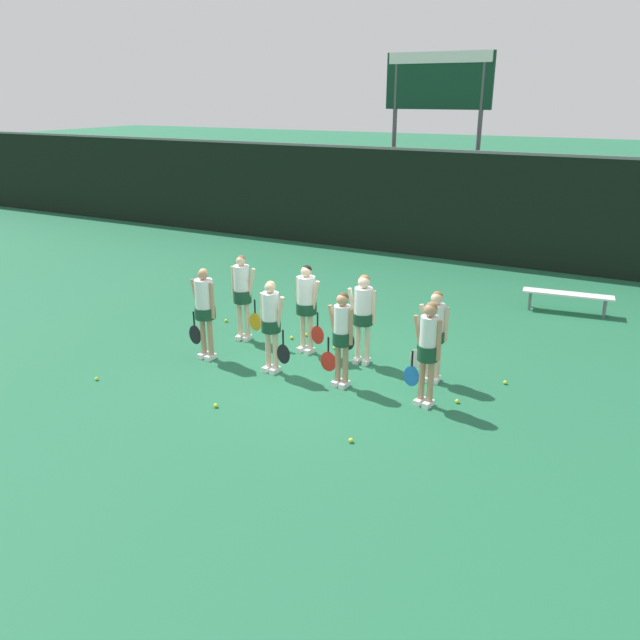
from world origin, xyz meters
name	(u,v)px	position (x,y,z in m)	size (l,w,h in m)	color
ground_plane	(320,368)	(0.00, 0.00, 0.00)	(140.00, 140.00, 0.00)	#216642
fence_windscreen	(460,206)	(0.00, 9.01, 1.65)	(60.00, 0.08, 3.27)	black
scoreboard	(437,98)	(-1.42, 10.69, 4.66)	(3.41, 0.15, 6.02)	#515156
bench_courtside	(568,296)	(3.63, 5.45, 0.40)	(2.02, 0.58, 0.46)	silver
player_0	(204,306)	(-2.15, -0.57, 1.05)	(0.67, 0.39, 1.78)	tan
player_1	(271,320)	(-0.71, -0.52, 1.00)	(0.62, 0.35, 1.72)	beige
player_2	(342,333)	(0.66, -0.47, 0.99)	(0.62, 0.32, 1.70)	tan
player_3	(428,346)	(2.18, -0.47, 1.04)	(0.61, 0.34, 1.76)	tan
player_4	(242,291)	(-2.06, 0.57, 1.04)	(0.64, 0.36, 1.78)	beige
player_5	(307,301)	(-0.59, 0.58, 1.05)	(0.66, 0.40, 1.76)	beige
player_6	(363,311)	(0.58, 0.60, 1.03)	(0.66, 0.39, 1.72)	beige
player_7	(435,329)	(2.00, 0.45, 0.97)	(0.64, 0.36, 1.65)	beige
tennis_ball_0	(457,401)	(2.65, -0.19, 0.03)	(0.07, 0.07, 0.07)	#CCE033
tennis_ball_1	(306,335)	(-1.01, 1.31, 0.03)	(0.07, 0.07, 0.07)	#CCE033
tennis_ball_2	(97,379)	(-3.28, -2.31, 0.03)	(0.06, 0.06, 0.06)	#CCE033
tennis_ball_3	(216,405)	(-0.79, -2.15, 0.04)	(0.07, 0.07, 0.07)	#CCE033
tennis_ball_4	(351,440)	(1.62, -2.12, 0.04)	(0.07, 0.07, 0.07)	#CCE033
tennis_ball_5	(292,338)	(-1.20, 1.02, 0.03)	(0.07, 0.07, 0.07)	#CCE033
tennis_ball_6	(505,382)	(3.20, 0.91, 0.03)	(0.07, 0.07, 0.07)	#CCE033
tennis_ball_7	(226,321)	(-3.01, 1.23, 0.03)	(0.07, 0.07, 0.07)	#CCE033
tennis_ball_8	(335,348)	(-0.16, 0.94, 0.03)	(0.07, 0.07, 0.07)	#CCE033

